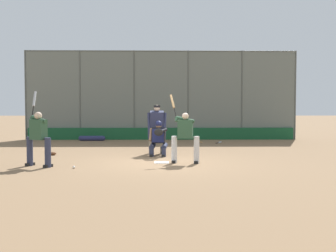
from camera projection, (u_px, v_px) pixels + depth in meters
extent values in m
plane|color=#846647|center=(162.00, 163.00, 11.72)|extent=(160.00, 160.00, 0.00)
cube|color=white|center=(162.00, 162.00, 11.72)|extent=(0.43, 0.43, 0.01)
cylinder|color=#515651|center=(295.00, 95.00, 20.59)|extent=(0.08, 0.08, 4.63)
cylinder|color=#515651|center=(242.00, 95.00, 20.54)|extent=(0.08, 0.08, 4.63)
cylinder|color=#515651|center=(188.00, 95.00, 20.49)|extent=(0.08, 0.08, 4.63)
cylinder|color=#515651|center=(134.00, 95.00, 20.44)|extent=(0.08, 0.08, 4.63)
cylinder|color=#515651|center=(80.00, 95.00, 20.39)|extent=(0.08, 0.08, 4.63)
cylinder|color=#515651|center=(26.00, 95.00, 20.34)|extent=(0.08, 0.08, 4.63)
cube|color=slate|center=(161.00, 95.00, 20.46)|extent=(14.07, 0.01, 4.63)
cylinder|color=#515651|center=(161.00, 51.00, 20.36)|extent=(14.07, 0.06, 0.06)
cube|color=#19512D|center=(161.00, 134.00, 20.45)|extent=(13.79, 0.18, 0.61)
cube|color=slate|center=(202.00, 136.00, 22.63)|extent=(9.85, 1.95, 0.12)
cube|color=slate|center=(203.00, 133.00, 22.07)|extent=(9.85, 0.55, 0.44)
cube|color=#B7BABC|center=(203.00, 129.00, 22.06)|extent=(9.85, 0.24, 0.08)
cube|color=slate|center=(202.00, 130.00, 22.61)|extent=(9.85, 0.55, 0.76)
cube|color=#B7BABC|center=(202.00, 123.00, 22.59)|extent=(9.85, 0.24, 0.08)
cube|color=slate|center=(201.00, 127.00, 23.16)|extent=(9.85, 0.55, 1.08)
cube|color=#B7BABC|center=(201.00, 117.00, 23.13)|extent=(9.85, 0.24, 0.08)
cylinder|color=silver|center=(197.00, 150.00, 11.52)|extent=(0.17, 0.17, 0.80)
cube|color=black|center=(196.00, 162.00, 11.54)|extent=(0.17, 0.30, 0.08)
cylinder|color=silver|center=(174.00, 149.00, 11.65)|extent=(0.17, 0.17, 0.80)
cube|color=black|center=(174.00, 161.00, 11.66)|extent=(0.17, 0.30, 0.08)
cube|color=#2D5138|center=(185.00, 129.00, 11.56)|extent=(0.48, 0.34, 0.55)
sphere|color=beige|center=(185.00, 116.00, 11.54)|extent=(0.20, 0.20, 0.20)
cylinder|color=#2D5138|center=(185.00, 119.00, 11.57)|extent=(0.56, 0.26, 0.21)
cylinder|color=#2D5138|center=(177.00, 119.00, 11.62)|extent=(0.10, 0.14, 0.15)
sphere|color=black|center=(176.00, 117.00, 11.65)|extent=(0.04, 0.04, 0.04)
cylinder|color=black|center=(175.00, 113.00, 11.72)|extent=(0.10, 0.20, 0.30)
cylinder|color=tan|center=(172.00, 101.00, 11.91)|extent=(0.17, 0.31, 0.43)
cylinder|color=#2D334C|center=(164.00, 152.00, 13.14)|extent=(0.15, 0.15, 0.31)
cylinder|color=#2D334C|center=(164.00, 146.00, 13.33)|extent=(0.24, 0.49, 0.24)
cube|color=black|center=(164.00, 156.00, 13.15)|extent=(0.13, 0.27, 0.08)
cylinder|color=#2D334C|center=(152.00, 152.00, 13.19)|extent=(0.15, 0.15, 0.31)
cylinder|color=#2D334C|center=(152.00, 146.00, 13.38)|extent=(0.24, 0.49, 0.24)
cube|color=black|center=(152.00, 155.00, 13.19)|extent=(0.13, 0.27, 0.08)
cube|color=black|center=(159.00, 135.00, 13.38)|extent=(0.49, 0.41, 0.56)
cube|color=#191E47|center=(158.00, 136.00, 13.24)|extent=(0.42, 0.19, 0.46)
sphere|color=#936B4C|center=(159.00, 125.00, 13.37)|extent=(0.21, 0.21, 0.21)
sphere|color=#191E47|center=(159.00, 124.00, 13.37)|extent=(0.23, 0.23, 0.23)
cylinder|color=black|center=(163.00, 131.00, 13.11)|extent=(0.35, 0.51, 0.16)
ellipsoid|color=black|center=(159.00, 132.00, 12.88)|extent=(0.31, 0.14, 0.24)
cylinder|color=#936B4C|center=(151.00, 135.00, 13.41)|extent=(0.13, 0.32, 0.45)
cylinder|color=gray|center=(163.00, 141.00, 14.10)|extent=(0.19, 0.19, 0.89)
cube|color=black|center=(163.00, 152.00, 14.12)|extent=(0.11, 0.28, 0.08)
cylinder|color=gray|center=(151.00, 141.00, 14.09)|extent=(0.19, 0.19, 0.89)
cube|color=black|center=(151.00, 152.00, 14.11)|extent=(0.11, 0.28, 0.08)
cube|color=#282D4C|center=(157.00, 120.00, 14.00)|extent=(0.48, 0.42, 0.68)
sphere|color=beige|center=(157.00, 108.00, 13.98)|extent=(0.22, 0.22, 0.22)
cylinder|color=black|center=(157.00, 106.00, 13.98)|extent=(0.23, 0.23, 0.08)
cylinder|color=#282D4C|center=(165.00, 126.00, 13.95)|extent=(0.15, 0.25, 0.94)
cylinder|color=#282D4C|center=(149.00, 126.00, 13.94)|extent=(0.15, 0.25, 0.94)
cylinder|color=#2D334C|center=(48.00, 153.00, 10.75)|extent=(0.17, 0.17, 0.82)
cube|color=black|center=(48.00, 166.00, 10.77)|extent=(0.23, 0.30, 0.08)
cylinder|color=#2D334C|center=(30.00, 151.00, 11.06)|extent=(0.17, 0.17, 0.82)
cube|color=black|center=(30.00, 164.00, 11.08)|extent=(0.23, 0.30, 0.08)
cube|color=#2D5138|center=(38.00, 130.00, 10.88)|extent=(0.51, 0.43, 0.56)
sphere|color=beige|center=(38.00, 116.00, 10.86)|extent=(0.21, 0.21, 0.21)
cylinder|color=#2D5138|center=(39.00, 119.00, 10.89)|extent=(0.53, 0.40, 0.21)
cylinder|color=#2D5138|center=(32.00, 119.00, 11.01)|extent=(0.13, 0.16, 0.16)
sphere|color=black|center=(32.00, 117.00, 11.04)|extent=(0.04, 0.04, 0.04)
cylinder|color=black|center=(33.00, 111.00, 11.13)|extent=(0.05, 0.22, 0.32)
cylinder|color=#B7BCC1|center=(35.00, 99.00, 11.34)|extent=(0.10, 0.33, 0.46)
sphere|color=black|center=(195.00, 141.00, 19.25)|extent=(0.04, 0.04, 0.04)
cylinder|color=black|center=(197.00, 141.00, 19.09)|extent=(0.13, 0.35, 0.03)
cylinder|color=tan|center=(200.00, 142.00, 18.69)|extent=(0.20, 0.49, 0.07)
sphere|color=black|center=(216.00, 143.00, 17.91)|extent=(0.04, 0.04, 0.04)
cylinder|color=black|center=(217.00, 143.00, 18.07)|extent=(0.17, 0.33, 0.03)
cylinder|color=#B7BCC1|center=(220.00, 142.00, 18.46)|extent=(0.26, 0.47, 0.07)
ellipsoid|color=#56331E|center=(52.00, 154.00, 13.57)|extent=(0.33, 0.21, 0.12)
ellipsoid|color=#56331E|center=(48.00, 154.00, 13.47)|extent=(0.12, 0.09, 0.09)
sphere|color=white|center=(74.00, 167.00, 10.54)|extent=(0.07, 0.07, 0.07)
cylinder|color=navy|center=(92.00, 138.00, 19.68)|extent=(1.10, 0.25, 0.25)
sphere|color=navy|center=(103.00, 138.00, 19.69)|extent=(0.25, 0.25, 0.25)
sphere|color=navy|center=(81.00, 138.00, 19.67)|extent=(0.25, 0.25, 0.25)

